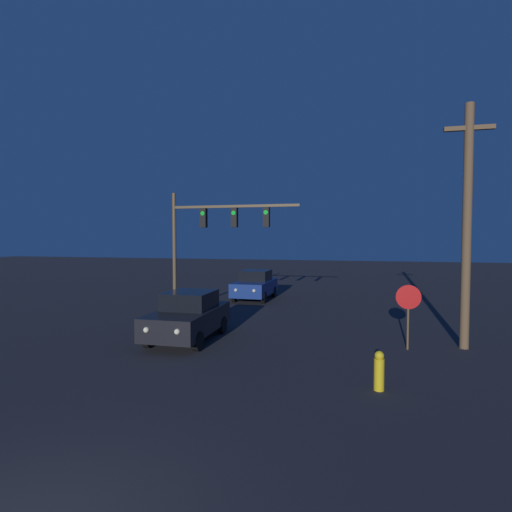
% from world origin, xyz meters
% --- Properties ---
extents(car_near, '(1.93, 4.06, 1.67)m').
position_xyz_m(car_near, '(-1.85, 9.36, 0.83)').
color(car_near, black).
rests_on(car_near, ground_plane).
extents(car_far, '(1.96, 4.07, 1.67)m').
position_xyz_m(car_far, '(-1.83, 18.79, 0.83)').
color(car_far, navy).
rests_on(car_far, ground_plane).
extents(traffic_signal_mast, '(6.11, 0.30, 5.69)m').
position_xyz_m(traffic_signal_mast, '(-2.76, 14.10, 3.96)').
color(traffic_signal_mast, brown).
rests_on(traffic_signal_mast, ground_plane).
extents(stop_sign, '(0.77, 0.07, 2.07)m').
position_xyz_m(stop_sign, '(5.44, 9.88, 1.45)').
color(stop_sign, brown).
rests_on(stop_sign, ground_plane).
extents(utility_pole, '(1.47, 0.28, 7.79)m').
position_xyz_m(utility_pole, '(7.22, 10.47, 4.03)').
color(utility_pole, brown).
rests_on(utility_pole, ground_plane).
extents(fire_hydrant, '(0.24, 0.24, 0.93)m').
position_xyz_m(fire_hydrant, '(4.36, 6.12, 0.46)').
color(fire_hydrant, gold).
rests_on(fire_hydrant, ground_plane).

